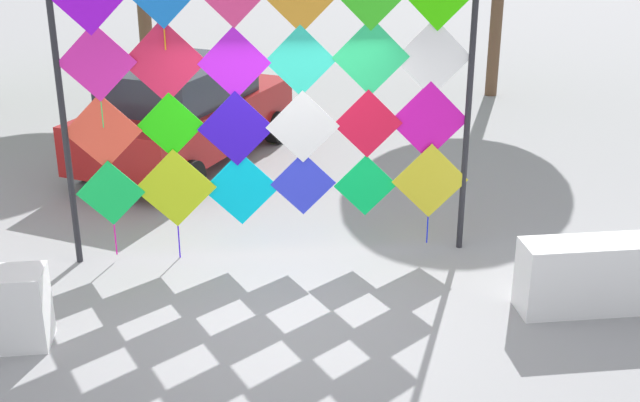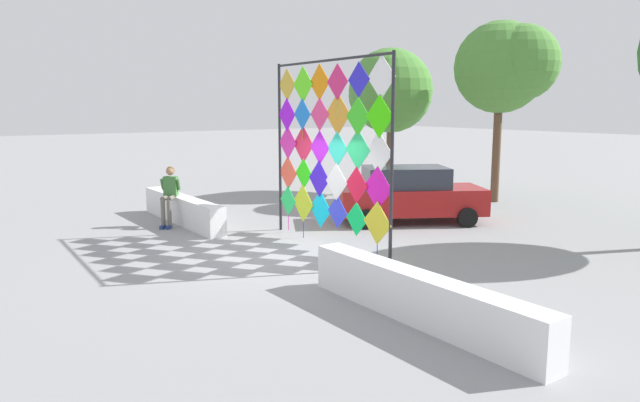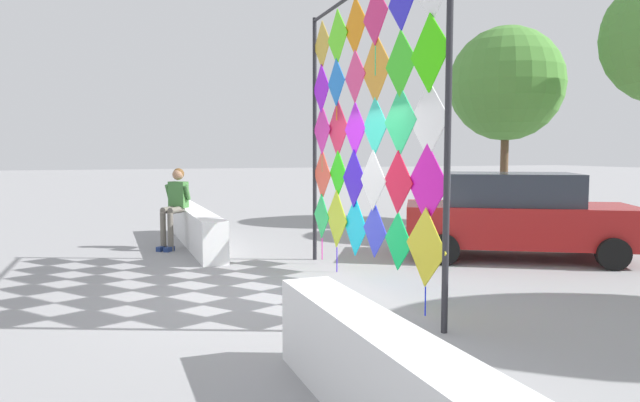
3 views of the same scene
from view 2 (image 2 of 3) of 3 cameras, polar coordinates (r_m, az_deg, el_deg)
name	(u,v)px [view 2 (image 2 of 3)]	position (r m, az deg, el deg)	size (l,w,h in m)	color
ground	(279,256)	(12.79, -4.03, -5.30)	(120.00, 120.00, 0.00)	gray
plaza_ledge_left	(182,210)	(16.62, -13.18, -0.82)	(4.61, 0.45, 0.75)	white
plaza_ledge_right	(419,298)	(8.99, 9.56, -9.25)	(4.61, 0.45, 0.75)	white
kite_display_rack	(329,143)	(13.21, 0.84, 5.63)	(4.51, 0.22, 4.24)	#232328
seated_vendor	(169,191)	(16.19, -14.38, 0.93)	(0.76, 0.73, 1.60)	#666056
parked_car	(409,194)	(16.47, 8.59, 0.66)	(3.46, 4.29, 1.54)	maroon
tree_palm_like	(504,66)	(20.55, 17.36, 12.40)	(3.46, 3.13, 5.92)	brown
tree_far_right	(388,92)	(21.84, 6.62, 10.39)	(3.27, 3.03, 5.25)	brown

